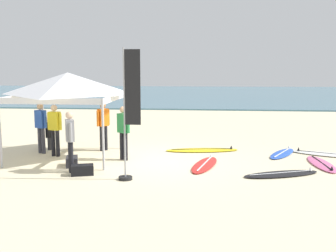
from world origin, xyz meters
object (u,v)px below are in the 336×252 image
at_px(canopy_tent, 68,84).
at_px(gear_bag_near_tent, 82,170).
at_px(surfboard_pink, 322,164).
at_px(person_black, 49,131).
at_px(surfboard_red, 205,164).
at_px(surfboard_blue, 282,153).
at_px(surfboard_white, 327,154).
at_px(person_orange, 103,123).
at_px(surfboard_black, 282,174).
at_px(surfboard_yellow, 202,150).
at_px(person_blue, 41,125).
at_px(person_green, 123,129).
at_px(gear_bag_by_pole, 72,161).
at_px(person_grey, 70,137).
at_px(banner_flag, 129,120).
at_px(person_yellow, 55,127).

height_order(canopy_tent, gear_bag_near_tent, canopy_tent).
bearing_deg(surfboard_pink, gear_bag_near_tent, -165.42).
bearing_deg(person_black, surfboard_red, -18.67).
relative_size(surfboard_blue, person_black, 1.65).
distance_m(surfboard_white, person_orange, 7.70).
bearing_deg(gear_bag_near_tent, surfboard_black, 5.17).
bearing_deg(canopy_tent, surfboard_yellow, 17.99).
bearing_deg(person_blue, gear_bag_near_tent, -49.09).
xyz_separation_m(surfboard_yellow, person_green, (-2.47, -1.62, 0.95)).
relative_size(person_orange, person_black, 1.43).
distance_m(person_black, gear_bag_by_pole, 2.86).
bearing_deg(surfboard_pink, surfboard_blue, 122.93).
bearing_deg(person_green, person_orange, 126.31).
height_order(canopy_tent, person_orange, canopy_tent).
height_order(person_grey, banner_flag, banner_flag).
bearing_deg(gear_bag_near_tent, surfboard_pink, 14.58).
bearing_deg(surfboard_white, gear_bag_near_tent, -156.81).
bearing_deg(person_orange, surfboard_pink, -11.70).
bearing_deg(person_orange, person_blue, -162.16).
distance_m(person_grey, gear_bag_by_pole, 1.09).
bearing_deg(person_yellow, person_green, -7.76).
relative_size(surfboard_red, surfboard_blue, 1.12).
bearing_deg(surfboard_pink, surfboard_yellow, 154.57).
bearing_deg(person_orange, surfboard_red, -27.81).
xyz_separation_m(surfboard_white, person_grey, (-7.80, -2.89, 0.95)).
relative_size(person_blue, banner_flag, 0.50).
relative_size(surfboard_white, person_grey, 1.38).
relative_size(surfboard_red, gear_bag_near_tent, 3.72).
distance_m(surfboard_yellow, person_orange, 3.61).
relative_size(surfboard_white, person_black, 1.96).
xyz_separation_m(canopy_tent, surfboard_black, (6.47, -1.60, -2.35)).
bearing_deg(gear_bag_by_pole, banner_flag, -32.39).
distance_m(canopy_tent, surfboard_yellow, 5.10).
xyz_separation_m(person_orange, gear_bag_near_tent, (0.25, -3.24, -0.85)).
bearing_deg(banner_flag, gear_bag_by_pole, 147.61).
xyz_separation_m(surfboard_black, person_grey, (-5.81, -0.21, 0.95)).
xyz_separation_m(surfboard_black, banner_flag, (-4.03, -0.82, 1.54)).
xyz_separation_m(person_green, gear_bag_near_tent, (-0.76, -1.87, -0.85)).
height_order(surfboard_pink, person_blue, person_blue).
xyz_separation_m(surfboard_blue, person_black, (-8.15, 0.07, 0.62)).
bearing_deg(gear_bag_by_pole, surfboard_pink, 6.48).
relative_size(surfboard_yellow, person_orange, 1.53).
height_order(surfboard_blue, person_blue, person_blue).
bearing_deg(gear_bag_near_tent, person_grey, 145.85).
bearing_deg(surfboard_black, surfboard_red, 157.44).
relative_size(surfboard_red, person_yellow, 1.30).
distance_m(person_yellow, gear_bag_near_tent, 2.84).
height_order(canopy_tent, banner_flag, banner_flag).
relative_size(person_black, banner_flag, 0.35).
relative_size(surfboard_blue, surfboard_black, 0.87).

